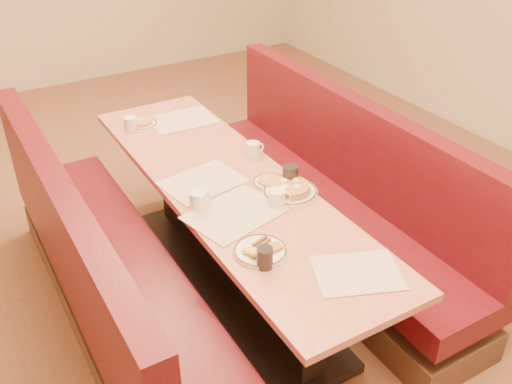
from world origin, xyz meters
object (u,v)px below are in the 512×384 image
diner_table (230,238)px  soda_tumbler_mid (290,176)px  booth_left (109,281)px  eggs_plate (260,251)px  pancake_plate (290,190)px  coffee_mug_d (131,123)px  coffee_mug_a (278,198)px  coffee_mug_c (253,149)px  soda_tumbler_near (265,258)px  booth_right (331,205)px  coffee_mug_b (199,200)px

diner_table → soda_tumbler_mid: soda_tumbler_mid is taller
booth_left → eggs_plate: size_ratio=9.96×
pancake_plate → coffee_mug_d: bearing=111.1°
eggs_plate → coffee_mug_d: bearing=92.0°
pancake_plate → coffee_mug_a: 0.14m
pancake_plate → coffee_mug_c: (0.05, 0.47, 0.02)m
booth_left → coffee_mug_a: 1.01m
eggs_plate → coffee_mug_d: (-0.05, 1.54, 0.03)m
coffee_mug_d → soda_tumbler_near: bearing=-67.4°
coffee_mug_c → soda_tumbler_near: bearing=-114.5°
diner_table → coffee_mug_d: (-0.22, 0.91, 0.42)m
pancake_plate → eggs_plate: bearing=-138.1°
diner_table → pancake_plate: bearing=-49.0°
coffee_mug_a → soda_tumbler_near: 0.50m
soda_tumbler_near → coffee_mug_c: bearing=62.5°
pancake_plate → soda_tumbler_near: 0.63m
booth_left → soda_tumbler_mid: 1.12m
booth_right → coffee_mug_a: booth_right is taller
eggs_plate → coffee_mug_b: coffee_mug_b is taller
pancake_plate → coffee_mug_a: (-0.12, -0.06, 0.02)m
soda_tumbler_mid → pancake_plate: bearing=-122.7°
booth_right → pancake_plate: 0.70m
diner_table → soda_tumbler_near: size_ratio=24.76×
coffee_mug_b → coffee_mug_c: 0.63m
pancake_plate → coffee_mug_b: coffee_mug_b is taller
booth_right → pancake_plate: size_ratio=8.52×
booth_left → coffee_mug_c: 1.12m
booth_left → booth_right: same height
coffee_mug_b → soda_tumbler_mid: (0.53, -0.05, 0.01)m
booth_left → booth_right: size_ratio=1.00×
coffee_mug_a → coffee_mug_b: 0.40m
eggs_plate → soda_tumbler_near: bearing=-108.8°
diner_table → eggs_plate: size_ratio=9.96×
coffee_mug_c → soda_tumbler_near: soda_tumbler_near is taller
pancake_plate → coffee_mug_d: (-0.46, 1.18, 0.02)m
booth_left → coffee_mug_c: bearing=11.3°
booth_right → pancake_plate: booth_right is taller
coffee_mug_b → pancake_plate: bearing=-27.7°
booth_right → eggs_plate: (-0.90, -0.63, 0.40)m
diner_table → coffee_mug_b: size_ratio=20.56×
soda_tumbler_near → soda_tumbler_mid: size_ratio=0.86×
booth_left → eggs_plate: booth_left is taller
pancake_plate → eggs_plate: pancake_plate is taller
soda_tumbler_mid → booth_right: bearing=22.6°
coffee_mug_b → coffee_mug_a: bearing=-40.7°
coffee_mug_c → booth_left: bearing=-165.6°
diner_table → eggs_plate: bearing=-105.3°
coffee_mug_a → coffee_mug_b: size_ratio=0.94×
diner_table → coffee_mug_c: size_ratio=21.65×
diner_table → coffee_mug_c: coffee_mug_c is taller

